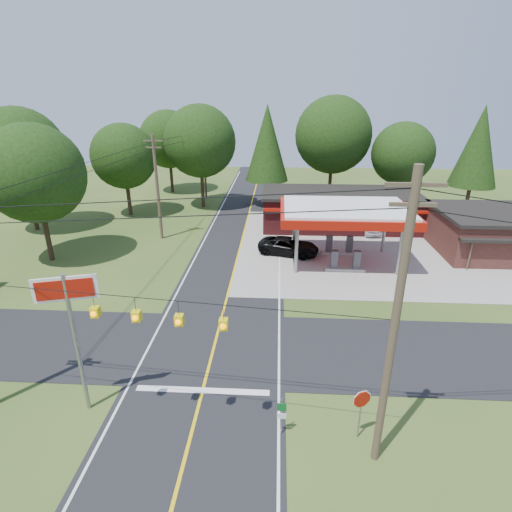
# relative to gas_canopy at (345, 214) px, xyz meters

# --- Properties ---
(ground) EXTENTS (120.00, 120.00, 0.00)m
(ground) POSITION_rel_gas_canopy_xyz_m (-9.00, -13.00, -4.27)
(ground) COLOR #314C1A
(ground) RESTS_ON ground
(main_highway) EXTENTS (8.00, 120.00, 0.02)m
(main_highway) POSITION_rel_gas_canopy_xyz_m (-9.00, -13.00, -4.26)
(main_highway) COLOR black
(main_highway) RESTS_ON ground
(cross_road) EXTENTS (70.00, 7.00, 0.02)m
(cross_road) POSITION_rel_gas_canopy_xyz_m (-9.00, -13.00, -4.25)
(cross_road) COLOR black
(cross_road) RESTS_ON ground
(lane_center_yellow) EXTENTS (0.15, 110.00, 0.00)m
(lane_center_yellow) POSITION_rel_gas_canopy_xyz_m (-9.00, -13.00, -4.24)
(lane_center_yellow) COLOR yellow
(lane_center_yellow) RESTS_ON main_highway
(gas_canopy) EXTENTS (10.60, 7.40, 4.88)m
(gas_canopy) POSITION_rel_gas_canopy_xyz_m (0.00, 0.00, 0.00)
(gas_canopy) COLOR gray
(gas_canopy) RESTS_ON ground
(convenience_store) EXTENTS (16.40, 7.55, 3.80)m
(convenience_store) POSITION_rel_gas_canopy_xyz_m (1.00, 9.98, -2.35)
(convenience_store) COLOR #5B1A1C
(convenience_store) RESTS_ON ground
(utility_pole_near_right) EXTENTS (1.80, 0.30, 11.50)m
(utility_pole_near_right) POSITION_rel_gas_canopy_xyz_m (-1.50, -20.00, 1.69)
(utility_pole_near_right) COLOR #473828
(utility_pole_near_right) RESTS_ON ground
(utility_pole_far_left) EXTENTS (1.80, 0.30, 10.00)m
(utility_pole_far_left) POSITION_rel_gas_canopy_xyz_m (-17.00, 5.00, 0.93)
(utility_pole_far_left) COLOR #473828
(utility_pole_far_left) RESTS_ON ground
(utility_pole_north) EXTENTS (0.30, 0.30, 9.50)m
(utility_pole_north) POSITION_rel_gas_canopy_xyz_m (-15.50, 22.00, 0.48)
(utility_pole_north) COLOR #473828
(utility_pole_north) RESTS_ON ground
(overhead_beacons) EXTENTS (17.04, 2.04, 1.03)m
(overhead_beacons) POSITION_rel_gas_canopy_xyz_m (-10.00, -19.00, 1.95)
(overhead_beacons) COLOR black
(overhead_beacons) RESTS_ON ground
(treeline_backdrop) EXTENTS (70.27, 51.59, 13.30)m
(treeline_backdrop) POSITION_rel_gas_canopy_xyz_m (-8.18, 11.01, 3.22)
(treeline_backdrop) COLOR #332316
(treeline_backdrop) RESTS_ON ground
(suv_car) EXTENTS (6.57, 6.57, 1.49)m
(suv_car) POSITION_rel_gas_canopy_xyz_m (-4.50, 1.50, -3.52)
(suv_car) COLOR black
(suv_car) RESTS_ON ground
(sedan_car) EXTENTS (4.62, 4.62, 1.47)m
(sedan_car) POSITION_rel_gas_canopy_xyz_m (3.94, 8.00, -3.53)
(sedan_car) COLOR white
(sedan_car) RESTS_ON ground
(big_stop_sign) EXTENTS (2.42, 0.79, 6.74)m
(big_stop_sign) POSITION_rel_gas_canopy_xyz_m (-14.00, -18.01, 0.73)
(big_stop_sign) COLOR gray
(big_stop_sign) RESTS_ON ground
(octagonal_stop_sign) EXTENTS (0.80, 0.35, 2.43)m
(octagonal_stop_sign) POSITION_rel_gas_canopy_xyz_m (-2.00, -19.01, -2.46)
(octagonal_stop_sign) COLOR gray
(octagonal_stop_sign) RESTS_ON ground
(route_sign_post) EXTENTS (0.39, 0.09, 1.89)m
(route_sign_post) POSITION_rel_gas_canopy_xyz_m (-5.20, -19.02, -3.16)
(route_sign_post) COLOR gray
(route_sign_post) RESTS_ON ground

